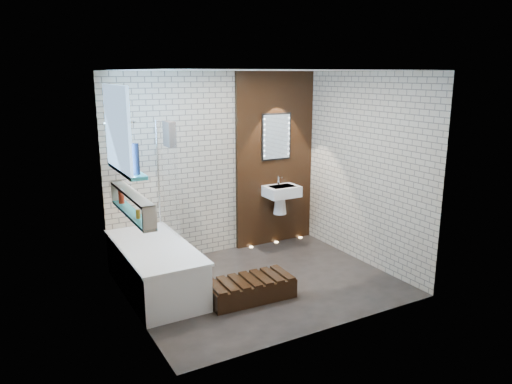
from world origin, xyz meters
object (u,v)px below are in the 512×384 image
bathtub (155,268)px  washbasin (281,195)px  bath_screen (168,178)px  walnut_step (250,289)px  led_mirror (276,137)px

bathtub → washbasin: size_ratio=3.00×
bath_screen → walnut_step: bath_screen is taller
washbasin → walnut_step: (-1.28, -1.37, -0.68)m
walnut_step → bathtub: bearing=140.1°
bathtub → led_mirror: size_ratio=2.49×
washbasin → bathtub: bearing=-164.0°
bath_screen → led_mirror: 1.89m
bath_screen → led_mirror: size_ratio=2.00×
bathtub → bath_screen: size_ratio=1.24×
walnut_step → bath_screen: bearing=114.5°
led_mirror → walnut_step: (-1.28, -1.53, -1.54)m
led_mirror → walnut_step: 2.52m
bathtub → washbasin: washbasin is taller
bath_screen → washbasin: bearing=5.8°
led_mirror → bath_screen: bearing=-169.3°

